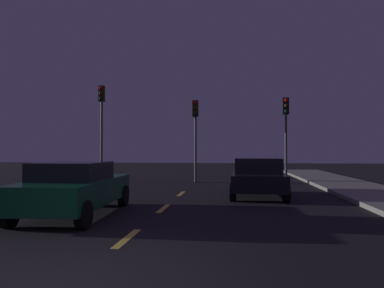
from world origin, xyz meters
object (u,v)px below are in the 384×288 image
object	(u,v)px
traffic_signal_center	(195,124)
car_stopped_ahead	(258,177)
traffic_signal_left	(102,115)
traffic_signal_right	(286,123)
car_adjacent_lane	(75,188)

from	to	relation	value
traffic_signal_center	car_stopped_ahead	bearing A→B (deg)	-63.80
traffic_signal_left	traffic_signal_center	bearing A→B (deg)	-0.02
car_stopped_ahead	traffic_signal_right	bearing A→B (deg)	72.82
traffic_signal_left	car_adjacent_lane	xyz separation A→B (m)	(3.19, -10.65, -3.01)
traffic_signal_center	car_stopped_ahead	distance (m)	7.19
traffic_signal_center	car_stopped_ahead	xyz separation A→B (m)	(2.99, -6.07, -2.43)
traffic_signal_right	car_stopped_ahead	size ratio (longest dim) A/B	1.14
traffic_signal_left	car_adjacent_lane	world-z (taller)	traffic_signal_left
car_stopped_ahead	car_adjacent_lane	distance (m)	6.88
traffic_signal_left	car_adjacent_lane	size ratio (longest dim) A/B	1.17
traffic_signal_right	car_stopped_ahead	xyz separation A→B (m)	(-1.88, -6.07, -2.48)
traffic_signal_center	traffic_signal_right	xyz separation A→B (m)	(4.86, 0.00, 0.05)
traffic_signal_center	car_adjacent_lane	size ratio (longest dim) A/B	0.97
traffic_signal_center	car_adjacent_lane	bearing A→B (deg)	-101.40
traffic_signal_left	car_stopped_ahead	distance (m)	10.74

